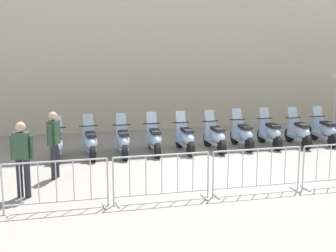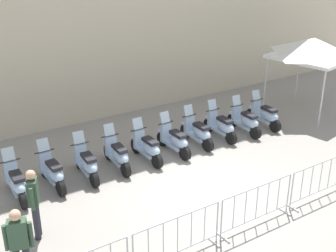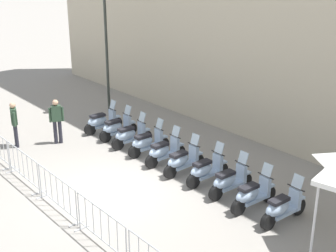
{
  "view_description": "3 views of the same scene",
  "coord_description": "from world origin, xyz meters",
  "px_view_note": "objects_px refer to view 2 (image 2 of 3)",
  "views": [
    {
      "loc": [
        -6.55,
        -10.22,
        3.51
      ],
      "look_at": [
        -0.86,
        2.03,
        1.0
      ],
      "focal_mm": 49.84,
      "sensor_mm": 36.0,
      "label": 1
    },
    {
      "loc": [
        -7.99,
        -6.63,
        6.35
      ],
      "look_at": [
        0.9,
        2.59,
        0.9
      ],
      "focal_mm": 47.4,
      "sensor_mm": 36.0,
      "label": 2
    },
    {
      "loc": [
        9.27,
        -8.72,
        6.76
      ],
      "look_at": [
        -0.05,
        2.86,
        1.28
      ],
      "focal_mm": 49.84,
      "sensor_mm": 36.0,
      "label": 3
    }
  ],
  "objects_px": {
    "barrier_segment_3": "(320,180)",
    "motorcycle_9": "(265,115)",
    "motorcycle_6": "(198,132)",
    "canopy_tent": "(313,48)",
    "barrier_segment_2": "(257,206)",
    "motorcycle_4": "(147,148)",
    "motorcycle_8": "(246,121)",
    "motorcycle_7": "(221,126)",
    "motorcycle_2": "(87,164)",
    "officer_mid_plaza": "(34,200)",
    "officer_near_row_end": "(19,243)",
    "motorcycle_5": "(175,140)",
    "motorcycle_0": "(17,183)",
    "motorcycle_3": "(118,155)",
    "motorcycle_1": "(53,172)",
    "barrier_segment_1": "(178,238)"
  },
  "relations": [
    {
      "from": "barrier_segment_2",
      "to": "canopy_tent",
      "type": "xyz_separation_m",
      "value": [
        7.73,
        3.13,
        1.99
      ]
    },
    {
      "from": "motorcycle_5",
      "to": "officer_near_row_end",
      "type": "relative_size",
      "value": 0.99
    },
    {
      "from": "canopy_tent",
      "to": "barrier_segment_1",
      "type": "bearing_deg",
      "value": -164.79
    },
    {
      "from": "barrier_segment_3",
      "to": "canopy_tent",
      "type": "height_order",
      "value": "canopy_tent"
    },
    {
      "from": "motorcycle_5",
      "to": "canopy_tent",
      "type": "relative_size",
      "value": 0.59
    },
    {
      "from": "motorcycle_4",
      "to": "motorcycle_8",
      "type": "relative_size",
      "value": 1.01
    },
    {
      "from": "motorcycle_7",
      "to": "motorcycle_4",
      "type": "bearing_deg",
      "value": 170.4
    },
    {
      "from": "motorcycle_9",
      "to": "officer_near_row_end",
      "type": "bearing_deg",
      "value": -172.51
    },
    {
      "from": "motorcycle_7",
      "to": "barrier_segment_2",
      "type": "xyz_separation_m",
      "value": [
        -3.25,
        -3.77,
        0.07
      ]
    },
    {
      "from": "barrier_segment_3",
      "to": "motorcycle_6",
      "type": "bearing_deg",
      "value": 89.03
    },
    {
      "from": "motorcycle_8",
      "to": "motorcycle_9",
      "type": "xyz_separation_m",
      "value": [
        0.98,
        -0.14,
        0.0
      ]
    },
    {
      "from": "motorcycle_6",
      "to": "motorcycle_7",
      "type": "distance_m",
      "value": 0.98
    },
    {
      "from": "motorcycle_3",
      "to": "barrier_segment_3",
      "type": "relative_size",
      "value": 0.8
    },
    {
      "from": "barrier_segment_1",
      "to": "barrier_segment_2",
      "type": "relative_size",
      "value": 1.0
    },
    {
      "from": "motorcycle_1",
      "to": "barrier_segment_2",
      "type": "xyz_separation_m",
      "value": [
        2.56,
        -4.91,
        0.07
      ]
    },
    {
      "from": "motorcycle_6",
      "to": "canopy_tent",
      "type": "relative_size",
      "value": 0.59
    },
    {
      "from": "motorcycle_6",
      "to": "barrier_segment_2",
      "type": "relative_size",
      "value": 0.81
    },
    {
      "from": "barrier_segment_1",
      "to": "barrier_segment_2",
      "type": "bearing_deg",
      "value": -11.06
    },
    {
      "from": "motorcycle_7",
      "to": "motorcycle_8",
      "type": "xyz_separation_m",
      "value": [
        0.94,
        -0.31,
        0.0
      ]
    },
    {
      "from": "motorcycle_4",
      "to": "motorcycle_8",
      "type": "xyz_separation_m",
      "value": [
        3.86,
        -0.8,
        0.0
      ]
    },
    {
      "from": "barrier_segment_3",
      "to": "officer_mid_plaza",
      "type": "bearing_deg",
      "value": 149.68
    },
    {
      "from": "motorcycle_8",
      "to": "officer_mid_plaza",
      "type": "bearing_deg",
      "value": -178.05
    },
    {
      "from": "motorcycle_7",
      "to": "barrier_segment_1",
      "type": "height_order",
      "value": "motorcycle_7"
    },
    {
      "from": "barrier_segment_1",
      "to": "officer_near_row_end",
      "type": "relative_size",
      "value": 1.23
    },
    {
      "from": "barrier_segment_2",
      "to": "barrier_segment_3",
      "type": "relative_size",
      "value": 1.0
    },
    {
      "from": "motorcycle_2",
      "to": "motorcycle_7",
      "type": "height_order",
      "value": "same"
    },
    {
      "from": "motorcycle_0",
      "to": "motorcycle_2",
      "type": "bearing_deg",
      "value": -11.22
    },
    {
      "from": "barrier_segment_1",
      "to": "motorcycle_3",
      "type": "bearing_deg",
      "value": 68.83
    },
    {
      "from": "motorcycle_2",
      "to": "canopy_tent",
      "type": "height_order",
      "value": "canopy_tent"
    },
    {
      "from": "motorcycle_1",
      "to": "motorcycle_9",
      "type": "bearing_deg",
      "value": -11.59
    },
    {
      "from": "motorcycle_0",
      "to": "officer_near_row_end",
      "type": "height_order",
      "value": "officer_near_row_end"
    },
    {
      "from": "motorcycle_4",
      "to": "motorcycle_6",
      "type": "relative_size",
      "value": 1.0
    },
    {
      "from": "officer_near_row_end",
      "to": "barrier_segment_1",
      "type": "bearing_deg",
      "value": -29.96
    },
    {
      "from": "motorcycle_0",
      "to": "motorcycle_4",
      "type": "height_order",
      "value": "same"
    },
    {
      "from": "motorcycle_2",
      "to": "officer_near_row_end",
      "type": "distance_m",
      "value": 4.28
    },
    {
      "from": "barrier_segment_2",
      "to": "officer_mid_plaza",
      "type": "bearing_deg",
      "value": 141.31
    },
    {
      "from": "barrier_segment_3",
      "to": "motorcycle_9",
      "type": "bearing_deg",
      "value": 51.72
    },
    {
      "from": "motorcycle_0",
      "to": "motorcycle_3",
      "type": "relative_size",
      "value": 1.0
    },
    {
      "from": "barrier_segment_2",
      "to": "canopy_tent",
      "type": "distance_m",
      "value": 8.57
    },
    {
      "from": "motorcycle_7",
      "to": "officer_near_row_end",
      "type": "bearing_deg",
      "value": -167.76
    },
    {
      "from": "motorcycle_4",
      "to": "officer_near_row_end",
      "type": "bearing_deg",
      "value": -156.67
    },
    {
      "from": "motorcycle_1",
      "to": "officer_near_row_end",
      "type": "height_order",
      "value": "officer_near_row_end"
    },
    {
      "from": "barrier_segment_3",
      "to": "officer_mid_plaza",
      "type": "relative_size",
      "value": 1.23
    },
    {
      "from": "motorcycle_3",
      "to": "officer_mid_plaza",
      "type": "bearing_deg",
      "value": -158.52
    },
    {
      "from": "motorcycle_9",
      "to": "barrier_segment_2",
      "type": "bearing_deg",
      "value": -147.28
    },
    {
      "from": "motorcycle_8",
      "to": "barrier_segment_2",
      "type": "distance_m",
      "value": 5.44
    },
    {
      "from": "canopy_tent",
      "to": "officer_mid_plaza",
      "type": "bearing_deg",
      "value": 179.75
    },
    {
      "from": "officer_near_row_end",
      "to": "canopy_tent",
      "type": "distance_m",
      "value": 12.79
    },
    {
      "from": "barrier_segment_3",
      "to": "officer_near_row_end",
      "type": "xyz_separation_m",
      "value": [
        -7.13,
        2.43,
        0.45
      ]
    },
    {
      "from": "motorcycle_5",
      "to": "canopy_tent",
      "type": "distance_m",
      "value": 6.82
    }
  ]
}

